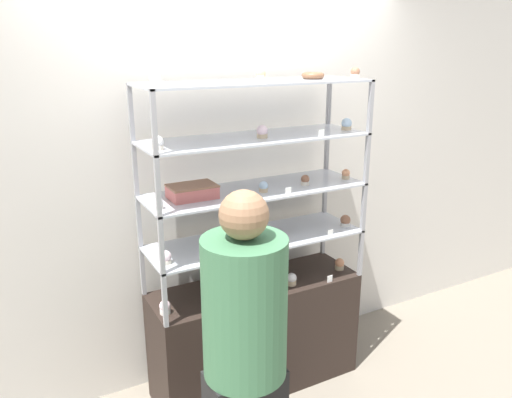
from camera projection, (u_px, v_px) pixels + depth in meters
The scene contains 33 objects.
ground_plane at pixel (256, 381), 3.31m from camera, with size 20.00×20.00×0.00m, color gray.
back_wall at pixel (230, 180), 3.22m from camera, with size 8.00×0.05×2.60m.
display_base at pixel (256, 334), 3.20m from camera, with size 1.32×0.43×0.72m.
display_riser_lower at pixel (256, 241), 3.01m from camera, with size 1.32×0.43×0.31m.
display_riser_middle at pixel (256, 192), 2.92m from camera, with size 1.32×0.43×0.31m.
display_riser_upper at pixel (256, 140), 2.83m from camera, with size 1.32×0.43×0.31m.
display_riser_top at pixel (256, 85), 2.74m from camera, with size 1.32×0.43×0.31m.
layer_cake_centerpiece at pixel (252, 273), 3.13m from camera, with size 0.17×0.17×0.10m.
sheet_cake_frosted at pixel (192, 191), 2.73m from camera, with size 0.26×0.18×0.07m.
cupcake_0 at pixel (165, 307), 2.75m from camera, with size 0.06×0.06×0.08m.
cupcake_1 at pixel (230, 291), 2.94m from camera, with size 0.06×0.06×0.08m.
cupcake_2 at pixel (292, 279), 3.08m from camera, with size 0.06×0.06×0.08m.
cupcake_3 at pixel (340, 264), 3.29m from camera, with size 0.06×0.06×0.08m.
price_tag_0 at pixel (330, 279), 3.11m from camera, with size 0.04×0.00×0.04m.
cupcake_4 at pixel (165, 258), 2.65m from camera, with size 0.07×0.07×0.07m.
cupcake_5 at pixel (265, 237), 2.93m from camera, with size 0.07×0.07×0.07m.
cupcake_6 at pixel (345, 221), 3.20m from camera, with size 0.07×0.07×0.07m.
price_tag_1 at pixel (330, 233), 3.02m from camera, with size 0.04×0.00×0.04m.
cupcake_7 at pixel (158, 203), 2.55m from camera, with size 0.05×0.05×0.06m.
cupcake_8 at pixel (263, 187), 2.85m from camera, with size 0.05×0.05×0.06m.
cupcake_9 at pixel (305, 180), 2.98m from camera, with size 0.05×0.05×0.06m.
cupcake_10 at pixel (346, 174), 3.12m from camera, with size 0.05×0.05×0.06m.
price_tag_2 at pixel (288, 191), 2.79m from camera, with size 0.04×0.00×0.04m.
cupcake_11 at pixel (157, 143), 2.46m from camera, with size 0.06×0.06×0.07m.
cupcake_12 at pixel (262, 132), 2.78m from camera, with size 0.06×0.06×0.07m.
cupcake_13 at pixel (347, 124), 3.04m from camera, with size 0.06×0.06×0.07m.
price_tag_3 at pixel (321, 134), 2.79m from camera, with size 0.04×0.00×0.04m.
cupcake_14 at pixel (155, 79), 2.39m from camera, with size 0.05×0.05×0.07m.
cupcake_15 at pixel (260, 76), 2.67m from camera, with size 0.05×0.05×0.07m.
cupcake_16 at pixel (355, 73), 2.91m from camera, with size 0.05×0.05×0.07m.
price_tag_4 at pixel (261, 80), 2.52m from camera, with size 0.04×0.00×0.04m.
donut_glazed at pixel (313, 76), 2.91m from camera, with size 0.13×0.13×0.04m.
customer_figure at pixel (245, 350), 2.20m from camera, with size 0.37×0.37×1.58m.
Camera 1 is at (-1.33, -2.46, 2.14)m, focal length 35.00 mm.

